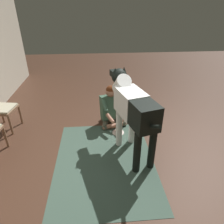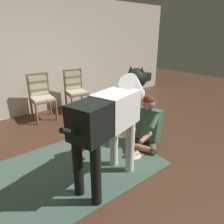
% 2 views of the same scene
% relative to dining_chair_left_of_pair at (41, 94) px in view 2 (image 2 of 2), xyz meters
% --- Properties ---
extents(ground_plane, '(15.49, 15.49, 0.00)m').
position_rel_dining_chair_left_of_pair_xyz_m(ground_plane, '(-0.11, -2.43, -0.54)').
color(ground_plane, '#452A1D').
extents(back_wall, '(8.95, 0.10, 2.60)m').
position_rel_dining_chair_left_of_pair_xyz_m(back_wall, '(-0.11, 0.48, 0.76)').
color(back_wall, beige).
rests_on(back_wall, ground).
extents(area_rug, '(2.20, 1.63, 0.01)m').
position_rel_dining_chair_left_of_pair_xyz_m(area_rug, '(-0.35, -2.07, -0.54)').
color(area_rug, '#3C5246').
rests_on(area_rug, ground).
extents(dining_chair_left_of_pair, '(0.50, 0.51, 0.98)m').
position_rel_dining_chair_left_of_pair_xyz_m(dining_chair_left_of_pair, '(0.00, 0.00, 0.00)').
color(dining_chair_left_of_pair, '#835E44').
rests_on(dining_chair_left_of_pair, ground).
extents(dining_chair_right_of_pair, '(0.53, 0.53, 0.98)m').
position_rel_dining_chair_left_of_pair_xyz_m(dining_chair_right_of_pair, '(0.84, -0.00, 0.00)').
color(dining_chair_right_of_pair, '#835E44').
rests_on(dining_chair_right_of_pair, ground).
extents(person_sitting_on_floor, '(0.70, 0.59, 0.87)m').
position_rel_dining_chair_left_of_pair_xyz_m(person_sitting_on_floor, '(0.86, -2.27, -0.18)').
color(person_sitting_on_floor, '#494B3D').
rests_on(person_sitting_on_floor, ground).
extents(large_dog, '(1.67, 0.64, 1.37)m').
position_rel_dining_chair_left_of_pair_xyz_m(large_dog, '(-0.09, -2.54, 0.34)').
color(large_dog, white).
rests_on(large_dog, ground).
extents(hot_dog_on_plate, '(0.24, 0.24, 0.06)m').
position_rel_dining_chair_left_of_pair_xyz_m(hot_dog_on_plate, '(0.45, -2.39, -0.52)').
color(hot_dog_on_plate, silver).
rests_on(hot_dog_on_plate, ground).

